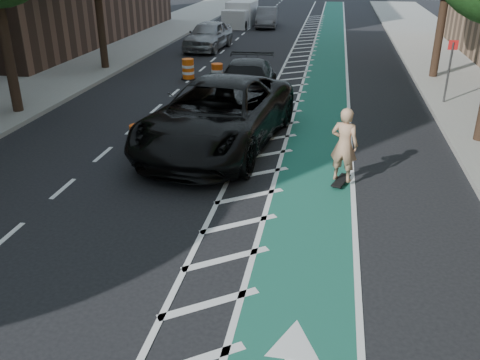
% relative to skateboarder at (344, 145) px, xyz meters
% --- Properties ---
extents(ground, '(120.00, 120.00, 0.00)m').
position_rel_skateboarder_xyz_m(ground, '(-3.70, -3.94, -1.07)').
color(ground, black).
rests_on(ground, ground).
extents(bike_lane, '(2.00, 90.00, 0.01)m').
position_rel_skateboarder_xyz_m(bike_lane, '(-0.70, 6.06, -1.07)').
color(bike_lane, '#1A5E4D').
rests_on(bike_lane, ground).
extents(buffer_strip, '(1.40, 90.00, 0.01)m').
position_rel_skateboarder_xyz_m(buffer_strip, '(-2.20, 6.06, -1.07)').
color(buffer_strip, silver).
rests_on(buffer_strip, ground).
extents(sidewalk_left, '(5.00, 90.00, 0.15)m').
position_rel_skateboarder_xyz_m(sidewalk_left, '(-13.20, 6.06, -1.00)').
color(sidewalk_left, gray).
rests_on(sidewalk_left, ground).
extents(curb_right, '(0.12, 90.00, 0.16)m').
position_rel_skateboarder_xyz_m(curb_right, '(3.35, 6.06, -0.99)').
color(curb_right, gray).
rests_on(curb_right, ground).
extents(curb_left, '(0.12, 90.00, 0.16)m').
position_rel_skateboarder_xyz_m(curb_left, '(-10.75, 6.06, -0.99)').
color(curb_left, gray).
rests_on(curb_left, ground).
extents(sign_post, '(0.35, 0.08, 2.47)m').
position_rel_skateboarder_xyz_m(sign_post, '(3.90, 8.06, 0.28)').
color(sign_post, '#4C4C4C').
rests_on(sign_post, ground).
extents(skateboard, '(0.51, 0.93, 0.12)m').
position_rel_skateboarder_xyz_m(skateboard, '(-0.00, 0.00, -0.98)').
color(skateboard, black).
rests_on(skateboard, ground).
extents(skateboarder, '(0.80, 0.65, 1.91)m').
position_rel_skateboarder_xyz_m(skateboarder, '(0.00, 0.00, 0.00)').
color(skateboarder, tan).
rests_on(skateboarder, skateboard).
extents(suv_near, '(4.23, 7.55, 1.99)m').
position_rel_skateboarder_xyz_m(suv_near, '(-3.70, 2.18, -0.08)').
color(suv_near, black).
rests_on(suv_near, ground).
extents(suv_far, '(2.49, 5.49, 1.56)m').
position_rel_skateboarder_xyz_m(suv_far, '(-3.70, 7.10, -0.29)').
color(suv_far, black).
rests_on(suv_far, ground).
extents(car_silver, '(2.39, 5.07, 1.68)m').
position_rel_skateboarder_xyz_m(car_silver, '(-7.87, 18.31, -0.24)').
color(car_silver, gray).
rests_on(car_silver, ground).
extents(car_grey, '(1.87, 4.53, 1.46)m').
position_rel_skateboarder_xyz_m(car_grey, '(-5.71, 28.70, -0.35)').
color(car_grey, '#5C5C61').
rests_on(car_grey, ground).
extents(box_truck, '(2.20, 4.48, 1.82)m').
position_rel_skateboarder_xyz_m(box_truck, '(-7.84, 28.93, -0.24)').
color(box_truck, silver).
rests_on(box_truck, ground).
extents(barrel_a, '(0.62, 0.62, 0.84)m').
position_rel_skateboarder_xyz_m(barrel_a, '(-5.90, 1.23, -0.68)').
color(barrel_a, '#DA470B').
rests_on(barrel_a, ground).
extents(barrel_b, '(0.64, 0.64, 0.88)m').
position_rel_skateboarder_xyz_m(barrel_b, '(-5.50, 10.06, -0.66)').
color(barrel_b, '#FF550D').
rests_on(barrel_b, ground).
extents(barrel_c, '(0.69, 0.69, 0.94)m').
position_rel_skateboarder_xyz_m(barrel_c, '(-6.99, 10.56, -0.63)').
color(barrel_c, '#F55B0C').
rests_on(barrel_c, ground).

